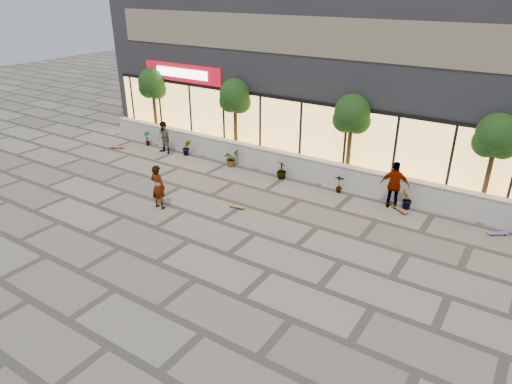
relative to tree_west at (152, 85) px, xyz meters
The scene contains 20 objects.
ground 12.21m from the tree_west, 40.55° to the right, with size 80.00×80.00×0.00m, color gray.
planter_wall 9.36m from the tree_west, ahead, with size 22.00×0.42×1.04m.
retail_building 10.27m from the tree_west, 28.00° to the left, with size 24.00×9.17×8.50m.
shrub_a 2.91m from the tree_west, 68.20° to the right, with size 0.43×0.29×0.81m, color #163912.
shrub_b 4.37m from the tree_west, 20.75° to the right, with size 0.45×0.36×0.81m, color #163912.
shrub_c 6.74m from the tree_west, 11.58° to the right, with size 0.73×0.63×0.81m, color #163912.
shrub_d 9.35m from the tree_west, ahead, with size 0.45×0.45×0.81m, color #163912.
shrub_e 12.05m from the tree_west, ahead, with size 0.43×0.29×0.81m, color #163912.
shrub_f 14.78m from the tree_west, ahead, with size 0.45×0.36×0.81m, color #163912.
tree_west is the anchor object (origin of this frame).
tree_midwest 5.50m from the tree_west, ahead, with size 1.60×1.50×3.92m.
tree_mideast 11.50m from the tree_west, ahead, with size 1.60×1.50×3.92m.
tree_east 17.00m from the tree_west, ahead, with size 1.60×1.50×3.92m.
skater_center 9.28m from the tree_west, 45.17° to the right, with size 0.65×0.43×1.79m, color white.
skater_left 3.47m from the tree_west, 37.03° to the right, with size 0.81×0.63×1.66m, color #90835D.
skater_right_near 14.23m from the tree_west, ahead, with size 1.12×0.47×1.91m, color white.
skateboard_center 10.56m from the tree_west, 28.12° to the right, with size 0.72×0.28×0.08m.
skateboard_left 3.87m from the tree_west, 101.30° to the right, with size 0.76×0.54×0.09m.
skateboard_right_near 14.75m from the tree_west, ahead, with size 0.79×0.62×0.10m.
skateboard_right_far 18.14m from the tree_west, ahead, with size 0.69×0.55×0.09m.
Camera 1 is at (9.30, -10.09, 8.09)m, focal length 32.00 mm.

